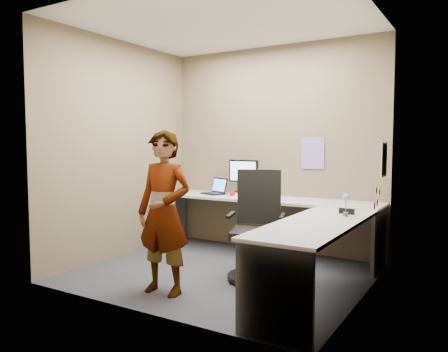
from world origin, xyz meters
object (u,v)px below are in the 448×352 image
Objects in this scene: monitor at (243,173)px; office_chair at (257,236)px; desk at (274,219)px; person at (164,212)px.

monitor reaches higher than office_chair.
monitor is 1.35m from office_chair.
person is at bearing -115.91° from desk.
office_chair is at bearing -94.33° from desk.
person is (0.15, -1.84, -0.26)m from monitor.
person is (-0.59, -1.21, 0.18)m from desk.
office_chair is (-0.03, -0.37, -0.13)m from desk.
office_chair is 0.73× the size of person.
desk is 6.68× the size of monitor.
monitor is at bearing 139.38° from desk.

